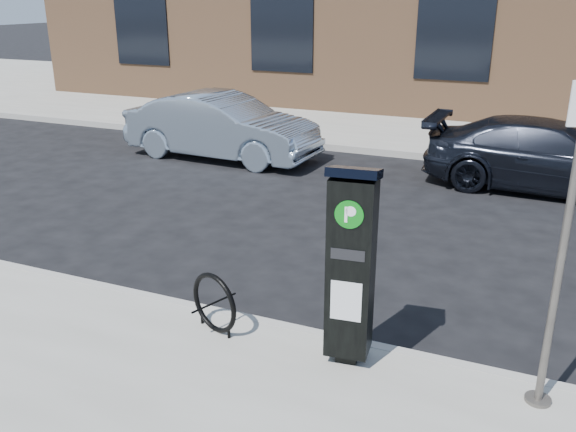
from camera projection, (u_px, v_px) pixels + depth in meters
The scene contains 9 objects.
ground at pixel (259, 331), 6.62m from camera, with size 120.00×120.00×0.00m, color black.
sidewalk_far at pixel (457, 111), 18.68m from camera, with size 60.00×12.00×0.15m, color gray.
curb_near at pixel (258, 325), 6.57m from camera, with size 60.00×0.12×0.16m, color #9E9B93.
curb_far at pixel (416, 156), 13.52m from camera, with size 60.00×0.12×0.16m, color #9E9B93.
parking_kiosk at pixel (351, 264), 5.51m from camera, with size 0.48×0.44×1.93m.
sign_pole at pixel (562, 254), 4.76m from camera, with size 0.24×0.22×2.77m.
bike_rack at pixel (214, 303), 6.22m from camera, with size 0.63×0.27×0.65m.
car_silver at pixel (222, 126), 13.38m from camera, with size 1.51×4.33×1.43m, color #899CAF.
car_dark at pixel (549, 156), 11.18m from camera, with size 1.82×4.47×1.30m, color black.
Camera 1 is at (2.58, -5.20, 3.43)m, focal length 38.00 mm.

